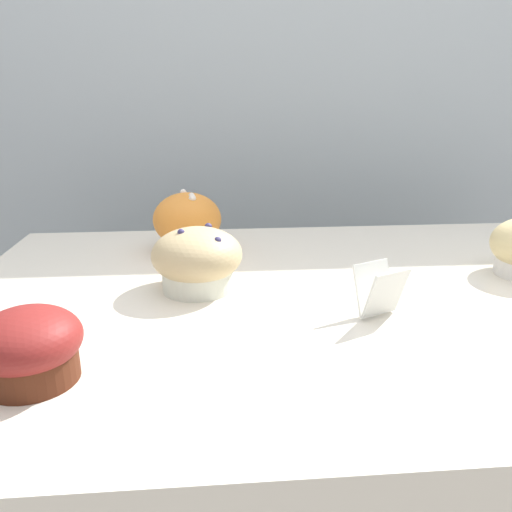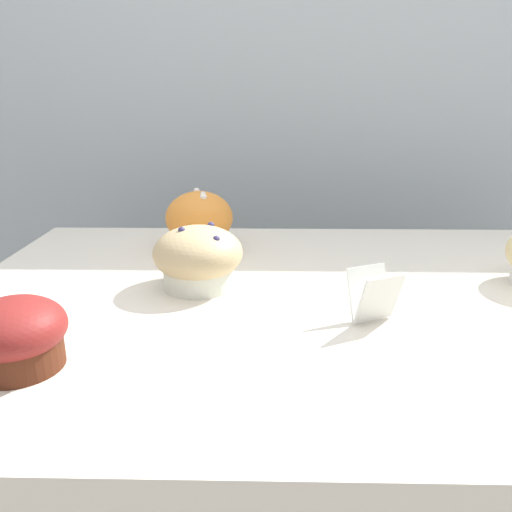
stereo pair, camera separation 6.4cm
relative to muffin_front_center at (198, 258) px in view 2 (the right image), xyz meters
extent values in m
cube|color=#A8B2B7|center=(0.19, 0.58, -0.10)|extent=(3.20, 0.10, 1.80)
cylinder|color=silver|center=(0.00, 0.00, -0.02)|extent=(0.09, 0.09, 0.05)
ellipsoid|color=tan|center=(0.00, 0.00, 0.01)|extent=(0.12, 0.12, 0.07)
sphere|color=navy|center=(0.02, 0.02, 0.04)|extent=(0.01, 0.01, 0.01)
sphere|color=navy|center=(-0.02, -0.01, 0.04)|extent=(0.01, 0.01, 0.01)
sphere|color=navy|center=(0.03, -0.03, 0.03)|extent=(0.01, 0.01, 0.01)
cylinder|color=#CE7A35|center=(-0.02, 0.17, -0.01)|extent=(0.08, 0.08, 0.05)
ellipsoid|color=orange|center=(-0.02, 0.17, 0.01)|extent=(0.11, 0.11, 0.08)
sphere|color=white|center=(-0.01, 0.15, 0.05)|extent=(0.01, 0.01, 0.01)
sphere|color=white|center=(-0.01, 0.16, 0.05)|extent=(0.01, 0.01, 0.01)
sphere|color=white|center=(-0.03, 0.19, 0.05)|extent=(0.01, 0.01, 0.01)
cylinder|color=#4E2213|center=(-0.14, -0.20, -0.02)|extent=(0.08, 0.08, 0.04)
ellipsoid|color=maroon|center=(-0.14, -0.20, 0.00)|extent=(0.09, 0.09, 0.05)
cube|color=white|center=(0.20, -0.09, -0.01)|extent=(0.05, 0.04, 0.06)
cube|color=silver|center=(0.21, -0.11, -0.01)|extent=(0.05, 0.04, 0.06)
camera|label=1|loc=(0.02, -0.61, 0.20)|focal=35.00mm
camera|label=2|loc=(0.09, -0.61, 0.20)|focal=35.00mm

